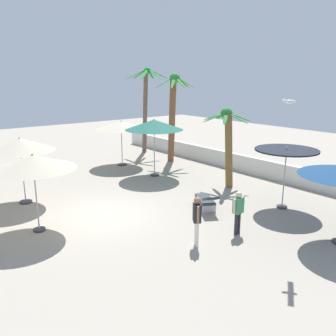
{
  "coord_description": "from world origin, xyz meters",
  "views": [
    {
      "loc": [
        12.0,
        -6.08,
        5.3
      ],
      "look_at": [
        0.0,
        3.39,
        1.4
      ],
      "focal_mm": 38.1,
      "sensor_mm": 36.0,
      "label": 1
    }
  ],
  "objects_px": {
    "guest_1": "(238,209)",
    "palm_tree_2": "(228,137)",
    "patio_umbrella_0": "(154,125)",
    "guest_0": "(197,217)",
    "lounge_chair_0": "(206,200)",
    "palm_tree_0": "(173,109)",
    "patio_umbrella_4": "(121,125)",
    "seagull_0": "(289,101)",
    "palm_tree_1": "(146,101)",
    "patio_umbrella_1": "(286,153)",
    "patio_umbrella_2": "(33,162)",
    "patio_umbrella_3": "(20,145)"
  },
  "relations": [
    {
      "from": "patio_umbrella_4",
      "to": "lounge_chair_0",
      "type": "bearing_deg",
      "value": -8.06
    },
    {
      "from": "patio_umbrella_1",
      "to": "palm_tree_1",
      "type": "distance_m",
      "value": 12.98
    },
    {
      "from": "patio_umbrella_0",
      "to": "seagull_0",
      "type": "bearing_deg",
      "value": -11.93
    },
    {
      "from": "patio_umbrella_1",
      "to": "palm_tree_0",
      "type": "relative_size",
      "value": 0.47
    },
    {
      "from": "palm_tree_0",
      "to": "patio_umbrella_1",
      "type": "bearing_deg",
      "value": -10.22
    },
    {
      "from": "guest_0",
      "to": "guest_1",
      "type": "bearing_deg",
      "value": 82.21
    },
    {
      "from": "seagull_0",
      "to": "patio_umbrella_4",
      "type": "bearing_deg",
      "value": 171.63
    },
    {
      "from": "patio_umbrella_0",
      "to": "patio_umbrella_2",
      "type": "height_order",
      "value": "patio_umbrella_0"
    },
    {
      "from": "palm_tree_0",
      "to": "seagull_0",
      "type": "height_order",
      "value": "palm_tree_0"
    },
    {
      "from": "patio_umbrella_3",
      "to": "seagull_0",
      "type": "height_order",
      "value": "seagull_0"
    },
    {
      "from": "patio_umbrella_1",
      "to": "guest_1",
      "type": "xyz_separation_m",
      "value": [
        0.56,
        -3.46,
        -1.42
      ]
    },
    {
      "from": "patio_umbrella_4",
      "to": "seagull_0",
      "type": "relative_size",
      "value": 3.23
    },
    {
      "from": "guest_0",
      "to": "guest_1",
      "type": "relative_size",
      "value": 1.07
    },
    {
      "from": "palm_tree_2",
      "to": "seagull_0",
      "type": "xyz_separation_m",
      "value": [
        5.65,
        -3.7,
        2.15
      ]
    },
    {
      "from": "seagull_0",
      "to": "palm_tree_2",
      "type": "bearing_deg",
      "value": 146.77
    },
    {
      "from": "patio_umbrella_0",
      "to": "palm_tree_1",
      "type": "relative_size",
      "value": 0.53
    },
    {
      "from": "patio_umbrella_0",
      "to": "palm_tree_0",
      "type": "height_order",
      "value": "palm_tree_0"
    },
    {
      "from": "guest_1",
      "to": "palm_tree_2",
      "type": "bearing_deg",
      "value": 136.57
    },
    {
      "from": "patio_umbrella_3",
      "to": "patio_umbrella_2",
      "type": "bearing_deg",
      "value": -9.3
    },
    {
      "from": "palm_tree_1",
      "to": "guest_0",
      "type": "height_order",
      "value": "palm_tree_1"
    },
    {
      "from": "palm_tree_2",
      "to": "patio_umbrella_0",
      "type": "bearing_deg",
      "value": -155.34
    },
    {
      "from": "lounge_chair_0",
      "to": "palm_tree_0",
      "type": "bearing_deg",
      "value": 150.31
    },
    {
      "from": "patio_umbrella_2",
      "to": "palm_tree_2",
      "type": "bearing_deg",
      "value": 87.72
    },
    {
      "from": "palm_tree_1",
      "to": "guest_1",
      "type": "bearing_deg",
      "value": -22.3
    },
    {
      "from": "patio_umbrella_2",
      "to": "palm_tree_0",
      "type": "bearing_deg",
      "value": 117.19
    },
    {
      "from": "palm_tree_2",
      "to": "guest_1",
      "type": "height_order",
      "value": "palm_tree_2"
    },
    {
      "from": "patio_umbrella_3",
      "to": "lounge_chair_0",
      "type": "height_order",
      "value": "patio_umbrella_3"
    },
    {
      "from": "patio_umbrella_0",
      "to": "seagull_0",
      "type": "relative_size",
      "value": 3.24
    },
    {
      "from": "lounge_chair_0",
      "to": "seagull_0",
      "type": "bearing_deg",
      "value": -9.06
    },
    {
      "from": "guest_0",
      "to": "palm_tree_0",
      "type": "bearing_deg",
      "value": 144.72
    },
    {
      "from": "patio_umbrella_0",
      "to": "patio_umbrella_4",
      "type": "height_order",
      "value": "patio_umbrella_0"
    },
    {
      "from": "patio_umbrella_0",
      "to": "lounge_chair_0",
      "type": "distance_m",
      "value": 6.16
    },
    {
      "from": "lounge_chair_0",
      "to": "guest_1",
      "type": "relative_size",
      "value": 1.21
    },
    {
      "from": "patio_umbrella_1",
      "to": "palm_tree_2",
      "type": "xyz_separation_m",
      "value": [
        -3.62,
        0.49,
        0.13
      ]
    },
    {
      "from": "palm_tree_1",
      "to": "guest_1",
      "type": "height_order",
      "value": "palm_tree_1"
    },
    {
      "from": "patio_umbrella_3",
      "to": "palm_tree_1",
      "type": "relative_size",
      "value": 0.48
    },
    {
      "from": "palm_tree_0",
      "to": "guest_1",
      "type": "height_order",
      "value": "palm_tree_0"
    },
    {
      "from": "patio_umbrella_1",
      "to": "palm_tree_2",
      "type": "distance_m",
      "value": 3.65
    },
    {
      "from": "palm_tree_0",
      "to": "patio_umbrella_2",
      "type": "bearing_deg",
      "value": -62.81
    },
    {
      "from": "patio_umbrella_4",
      "to": "patio_umbrella_0",
      "type": "bearing_deg",
      "value": 2.33
    },
    {
      "from": "patio_umbrella_0",
      "to": "lounge_chair_0",
      "type": "height_order",
      "value": "patio_umbrella_0"
    },
    {
      "from": "patio_umbrella_3",
      "to": "palm_tree_0",
      "type": "distance_m",
      "value": 10.18
    },
    {
      "from": "patio_umbrella_1",
      "to": "guest_0",
      "type": "relative_size",
      "value": 1.57
    },
    {
      "from": "patio_umbrella_4",
      "to": "palm_tree_1",
      "type": "xyz_separation_m",
      "value": [
        -2.18,
        3.36,
        1.21
      ]
    },
    {
      "from": "seagull_0",
      "to": "patio_umbrella_2",
      "type": "bearing_deg",
      "value": -137.26
    },
    {
      "from": "patio_umbrella_4",
      "to": "guest_0",
      "type": "relative_size",
      "value": 1.89
    },
    {
      "from": "palm_tree_1",
      "to": "lounge_chair_0",
      "type": "height_order",
      "value": "palm_tree_1"
    },
    {
      "from": "patio_umbrella_4",
      "to": "patio_umbrella_3",
      "type": "bearing_deg",
      "value": -64.37
    },
    {
      "from": "palm_tree_2",
      "to": "seagull_0",
      "type": "bearing_deg",
      "value": -33.23
    },
    {
      "from": "palm_tree_2",
      "to": "guest_0",
      "type": "relative_size",
      "value": 2.35
    }
  ]
}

